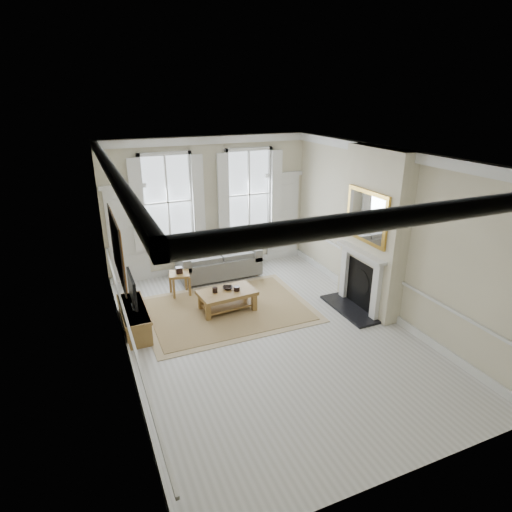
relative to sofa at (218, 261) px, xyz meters
name	(u,v)px	position (x,y,z in m)	size (l,w,h in m)	color
floor	(268,334)	(-0.01, -3.11, -0.37)	(7.20, 7.20, 0.00)	#B7B5AD
ceiling	(271,155)	(-0.01, -3.11, 3.03)	(7.20, 7.20, 0.00)	white
back_wall	(209,205)	(-0.01, 0.49, 1.33)	(5.20, 5.20, 0.00)	beige
left_wall	(119,274)	(-2.61, -3.11, 1.33)	(7.20, 7.20, 0.00)	beige
right_wall	(387,234)	(2.59, -3.11, 1.33)	(7.20, 7.20, 0.00)	beige
window_left	(168,202)	(-1.06, 0.44, 1.53)	(1.26, 0.20, 2.20)	#B2BCC6
window_right	(249,194)	(1.04, 0.44, 1.53)	(1.26, 0.20, 2.20)	#B2BCC6
door_left	(128,237)	(-2.06, 0.45, 0.78)	(0.90, 0.08, 2.30)	silver
door_right	(283,218)	(2.04, 0.45, 0.78)	(0.90, 0.08, 2.30)	silver
painting	(117,247)	(-2.57, -2.81, 1.68)	(0.05, 1.66, 1.06)	#A26C1B
chimney_breast	(373,232)	(2.42, -2.91, 1.33)	(0.35, 1.70, 3.38)	beige
hearth	(349,309)	(1.99, -2.91, -0.35)	(0.55, 1.50, 0.05)	black
fireplace	(360,277)	(2.19, -2.91, 0.36)	(0.21, 1.45, 1.33)	silver
mirror	(366,217)	(2.20, -2.91, 1.68)	(0.06, 1.26, 1.06)	gold
sofa	(218,261)	(0.00, 0.00, 0.00)	(2.01, 0.98, 0.90)	slate
side_table	(179,277)	(-1.16, -0.75, 0.06)	(0.52, 0.52, 0.54)	brown
rug	(228,309)	(-0.41, -1.88, -0.36)	(3.50, 2.60, 0.02)	#9C7B50
coffee_table	(227,295)	(-0.41, -1.88, -0.01)	(1.23, 0.78, 0.44)	brown
ceramic_pot_a	(215,290)	(-0.66, -1.83, 0.13)	(0.11, 0.11, 0.11)	black
ceramic_pot_b	(237,289)	(-0.21, -1.93, 0.12)	(0.13, 0.13, 0.09)	black
bowl	(228,288)	(-0.36, -1.78, 0.10)	(0.22, 0.22, 0.05)	black
tv_stand	(134,319)	(-2.35, -1.96, -0.12)	(0.45, 1.40, 0.50)	brown
tv	(132,289)	(-2.33, -1.96, 0.52)	(0.08, 0.90, 0.68)	black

